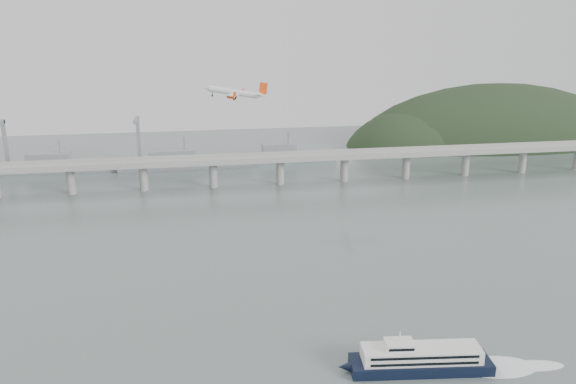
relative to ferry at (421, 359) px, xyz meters
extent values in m
plane|color=#566462|center=(-27.77, 46.63, -4.06)|extent=(900.00, 900.00, 0.00)
cube|color=gray|center=(-27.77, 246.63, 15.94)|extent=(800.00, 22.00, 2.20)
cube|color=gray|center=(-27.77, 236.13, 17.94)|extent=(800.00, 0.60, 1.80)
cube|color=gray|center=(-27.77, 257.13, 17.94)|extent=(800.00, 0.60, 1.80)
cylinder|color=gray|center=(-157.77, 246.63, 5.44)|extent=(6.00, 6.00, 21.00)
cylinder|color=gray|center=(-107.77, 246.63, 5.44)|extent=(6.00, 6.00, 21.00)
cylinder|color=gray|center=(-57.77, 246.63, 5.44)|extent=(6.00, 6.00, 21.00)
cylinder|color=gray|center=(-7.77, 246.63, 5.44)|extent=(6.00, 6.00, 21.00)
cylinder|color=gray|center=(42.23, 246.63, 5.44)|extent=(6.00, 6.00, 21.00)
cylinder|color=gray|center=(92.23, 246.63, 5.44)|extent=(6.00, 6.00, 21.00)
cylinder|color=gray|center=(142.23, 246.63, 5.44)|extent=(6.00, 6.00, 21.00)
cylinder|color=gray|center=(192.23, 246.63, 5.44)|extent=(6.00, 6.00, 21.00)
ellipsoid|color=black|center=(242.23, 376.63, -22.06)|extent=(320.00, 150.00, 156.00)
ellipsoid|color=black|center=(147.23, 366.63, -16.06)|extent=(140.00, 110.00, 96.00)
ellipsoid|color=black|center=(332.23, 386.63, -29.06)|extent=(220.00, 140.00, 120.00)
cube|color=slate|center=(-177.77, 316.63, -0.06)|extent=(95.67, 20.15, 8.00)
cube|color=slate|center=(-187.27, 316.63, 7.94)|extent=(33.90, 15.02, 8.00)
cylinder|color=slate|center=(-177.77, 316.63, 15.94)|extent=(1.60, 1.60, 14.00)
cube|color=slate|center=(-77.77, 311.63, -0.06)|extent=(110.55, 21.43, 8.00)
cube|color=slate|center=(-88.77, 311.63, 7.94)|extent=(39.01, 16.73, 8.00)
cylinder|color=slate|center=(-77.77, 311.63, 15.94)|extent=(1.60, 1.60, 14.00)
cube|color=slate|center=(12.23, 321.63, -0.06)|extent=(85.00, 13.60, 8.00)
cube|color=slate|center=(3.73, 321.63, 7.94)|extent=(29.75, 11.90, 8.00)
cylinder|color=slate|center=(12.23, 321.63, 15.94)|extent=(1.60, 1.60, 14.00)
cube|color=slate|center=(-227.77, 346.63, 15.94)|extent=(3.00, 3.00, 40.00)
cube|color=slate|center=(-117.77, 346.63, 15.94)|extent=(3.00, 3.00, 40.00)
cube|color=slate|center=(-117.77, 336.63, 33.94)|extent=(3.00, 28.00, 3.00)
cube|color=black|center=(0.00, 0.00, -2.13)|extent=(49.16, 17.44, 3.85)
cone|color=black|center=(-25.77, 3.23, -2.13)|extent=(5.25, 4.42, 3.85)
cube|color=silver|center=(0.00, 0.00, 2.20)|extent=(41.29, 14.58, 4.81)
cube|color=black|center=(-0.60, -4.82, 3.45)|extent=(36.29, 4.70, 0.96)
cube|color=black|center=(-0.60, -4.82, 1.14)|extent=(36.29, 4.70, 0.96)
cube|color=black|center=(0.61, 4.82, 3.45)|extent=(36.29, 4.70, 0.96)
cube|color=black|center=(0.61, 4.82, 1.14)|extent=(36.29, 4.70, 0.96)
cube|color=silver|center=(-7.64, 0.96, 5.85)|extent=(10.38, 7.88, 2.50)
cube|color=black|center=(-8.06, -2.43, 5.85)|extent=(8.61, 1.19, 0.96)
cylinder|color=silver|center=(-7.64, 0.96, 8.93)|extent=(0.54, 0.54, 3.85)
ellipsoid|color=white|center=(26.73, -3.35, -4.01)|extent=(29.22, 17.20, 0.19)
ellipsoid|color=white|center=(40.09, -5.03, -4.01)|extent=(21.48, 9.46, 0.19)
cylinder|color=silver|center=(-48.55, 155.30, 75.16)|extent=(27.07, 11.01, 7.25)
cone|color=silver|center=(-63.40, 158.85, 77.33)|extent=(5.11, 4.52, 4.00)
cone|color=silver|center=(-33.17, 151.66, 73.40)|extent=(5.80, 4.39, 4.14)
cube|color=silver|center=(-47.77, 155.06, 74.07)|extent=(12.05, 32.99, 2.71)
cube|color=silver|center=(-34.00, 151.89, 74.20)|extent=(5.60, 11.96, 1.27)
cube|color=#EF4710|center=(-32.60, 151.73, 77.21)|extent=(5.18, 1.44, 6.82)
cylinder|color=#EF4710|center=(-48.17, 160.53, 72.67)|extent=(4.77, 3.33, 2.78)
cylinder|color=black|center=(-50.12, 160.99, 72.95)|extent=(1.16, 2.27, 2.24)
cube|color=silver|center=(-48.03, 160.54, 73.62)|extent=(2.55, 0.81, 1.49)
cylinder|color=#EF4710|center=(-50.55, 150.21, 73.22)|extent=(4.77, 3.33, 2.78)
cylinder|color=black|center=(-52.50, 150.68, 73.50)|extent=(1.16, 2.27, 2.24)
cube|color=silver|center=(-50.41, 150.23, 74.17)|extent=(2.55, 0.81, 1.49)
cylinder|color=black|center=(-47.46, 157.47, 72.23)|extent=(0.76, 0.46, 2.35)
cylinder|color=black|center=(-47.62, 157.45, 71.18)|extent=(1.26, 0.64, 1.22)
cylinder|color=black|center=(-48.59, 152.59, 72.49)|extent=(0.76, 0.46, 2.35)
cylinder|color=black|center=(-48.75, 152.57, 71.44)|extent=(1.26, 0.64, 1.22)
cylinder|color=black|center=(-60.09, 157.91, 74.12)|extent=(0.76, 0.46, 2.35)
cylinder|color=black|center=(-60.25, 157.89, 73.07)|extent=(1.26, 0.64, 1.22)
cube|color=#EF4710|center=(-42.06, 170.58, 74.10)|extent=(1.87, 0.58, 2.51)
cube|color=#EF4710|center=(-49.42, 138.70, 75.79)|extent=(1.87, 0.58, 2.51)
camera|label=1|loc=(-74.38, -157.30, 108.01)|focal=35.00mm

